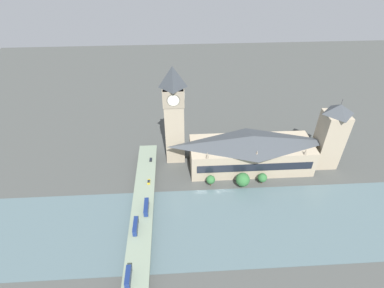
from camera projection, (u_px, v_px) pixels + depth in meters
name	position (u px, v px, depth m)	size (l,w,h in m)	color
ground_plane	(243.00, 182.00, 214.55)	(600.00, 600.00, 0.00)	#424442
river_water	(254.00, 223.00, 185.67)	(60.19, 360.00, 0.30)	#4C6066
parliament_hall	(251.00, 152.00, 220.92)	(30.28, 89.46, 27.82)	tan
clock_tower	(174.00, 113.00, 212.84)	(15.12, 15.12, 75.83)	tan
victoria_tower	(331.00, 136.00, 216.47)	(16.39, 16.39, 55.56)	tan
road_bridge	(141.00, 224.00, 179.47)	(152.38, 13.64, 6.10)	#5D6A59
double_decker_bus_lead	(128.00, 277.00, 148.79)	(10.53, 2.57, 5.01)	navy
double_decker_bus_mid	(135.00, 226.00, 173.47)	(11.34, 2.47, 4.83)	navy
double_decker_bus_rear	(146.00, 207.00, 184.89)	(11.90, 2.65, 4.91)	navy
car_northbound_lead	(151.00, 160.00, 224.49)	(4.14, 1.91, 1.25)	black
car_southbound_lead	(149.00, 182.00, 205.52)	(4.72, 1.78, 1.49)	gold
tree_embankment_near	(211.00, 180.00, 208.62)	(6.22, 6.22, 8.89)	brown
tree_embankment_mid	(262.00, 178.00, 210.85)	(6.52, 6.52, 8.60)	brown
tree_embankment_far	(243.00, 180.00, 207.53)	(9.77, 9.77, 11.44)	brown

